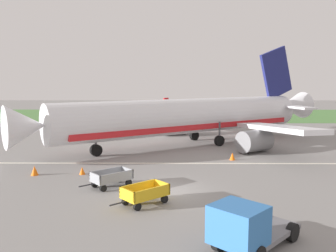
# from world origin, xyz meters

# --- Properties ---
(ground_plane) EXTENTS (220.00, 220.00, 0.00)m
(ground_plane) POSITION_xyz_m (0.00, 0.00, 0.00)
(ground_plane) COLOR gray
(grass_strip) EXTENTS (220.00, 28.00, 0.06)m
(grass_strip) POSITION_xyz_m (0.00, 50.79, 0.03)
(grass_strip) COLOR #518442
(grass_strip) RESTS_ON ground
(apron_stripe) EXTENTS (120.00, 0.36, 0.01)m
(apron_stripe) POSITION_xyz_m (0.00, 7.55, 0.01)
(apron_stripe) COLOR silver
(apron_stripe) RESTS_ON ground
(airplane) EXTENTS (33.17, 28.17, 11.34)m
(airplane) POSITION_xyz_m (3.00, 16.79, 3.05)
(airplane) COLOR silver
(airplane) RESTS_ON ground
(baggage_cart_nearest) EXTENTS (3.16, 2.90, 1.07)m
(baggage_cart_nearest) POSITION_xyz_m (-1.17, -2.38, 0.60)
(baggage_cart_nearest) COLOR gold
(baggage_cart_nearest) RESTS_ON ground
(baggage_cart_second_in_row) EXTENTS (3.19, 2.86, 1.07)m
(baggage_cart_second_in_row) POSITION_xyz_m (-3.58, 0.87, 0.60)
(baggage_cart_second_in_row) COLOR gray
(baggage_cart_second_in_row) RESTS_ON ground
(service_truck_beside_carts) EXTENTS (4.40, 4.47, 2.10)m
(service_truck_beside_carts) POSITION_xyz_m (3.20, -8.08, 1.10)
(service_truck_beside_carts) COLOR slate
(service_truck_beside_carts) RESTS_ON ground
(traffic_cone_near_plane) EXTENTS (0.49, 0.49, 0.65)m
(traffic_cone_near_plane) POSITION_xyz_m (5.65, 8.91, 0.32)
(traffic_cone_near_plane) COLOR orange
(traffic_cone_near_plane) RESTS_ON ground
(traffic_cone_mid_apron) EXTENTS (0.53, 0.53, 0.70)m
(traffic_cone_mid_apron) POSITION_xyz_m (-9.68, 3.68, 0.35)
(traffic_cone_mid_apron) COLOR orange
(traffic_cone_mid_apron) RESTS_ON ground
(traffic_cone_by_carts) EXTENTS (0.43, 0.43, 0.57)m
(traffic_cone_by_carts) POSITION_xyz_m (-6.26, 3.95, 0.28)
(traffic_cone_by_carts) COLOR orange
(traffic_cone_by_carts) RESTS_ON ground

